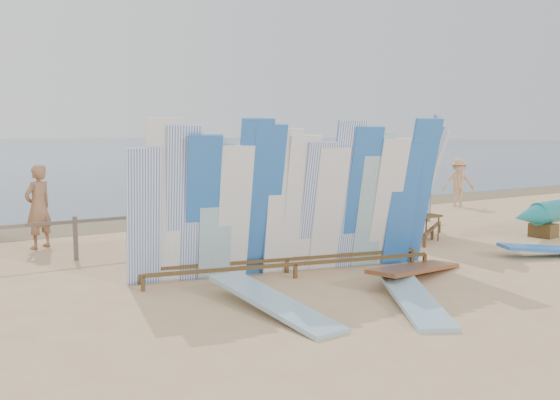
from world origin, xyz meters
TOP-DOWN VIEW (x-y plane):
  - ground at (0.00, 0.00)m, footprint 160.00×160.00m
  - wet_sand_strip at (0.00, 7.20)m, footprint 40.00×2.60m
  - fence at (0.00, 3.00)m, footprint 12.08×0.08m
  - main_surfboard_rack at (-0.96, -0.39)m, footprint 5.79×1.97m
  - side_surfboard_rack at (3.79, 1.05)m, footprint 2.56×2.09m
  - vendor_table at (3.58, 0.83)m, footprint 0.77×0.54m
  - flat_board_c at (0.82, -1.74)m, footprint 2.72×1.45m
  - flat_board_a at (-2.40, -2.11)m, footprint 0.77×2.73m
  - flat_board_b at (-0.38, -2.87)m, footprint 1.79×2.64m
  - beach_chair_left at (0.20, 3.71)m, footprint 0.62×0.64m
  - beach_chair_right at (1.53, 3.82)m, footprint 0.70×0.72m
  - stroller at (2.05, 3.94)m, footprint 0.73×0.84m
  - beachgoer_extra_0 at (9.42, 4.93)m, footprint 1.13×1.06m
  - beachgoer_4 at (0.57, 4.91)m, footprint 0.81×0.97m
  - beachgoer_8 at (4.30, 3.77)m, footprint 0.87×0.89m
  - beachgoer_6 at (0.61, 5.21)m, footprint 0.53×0.82m
  - beachgoer_1 at (-4.40, 4.73)m, footprint 0.78×0.69m
  - beachgoer_10 at (5.26, 4.21)m, footprint 1.14×0.68m
  - beachgoer_7 at (2.29, 5.09)m, footprint 0.60×0.74m

SIDE VIEW (x-z plane):
  - ground at x=0.00m, z-range 0.00..0.00m
  - wet_sand_strip at x=0.00m, z-range -0.01..0.01m
  - flat_board_c at x=0.82m, z-range -0.18..0.18m
  - flat_board_a at x=-2.40m, z-range -0.16..0.16m
  - flat_board_b at x=-0.38m, z-range -0.13..0.13m
  - beach_chair_right at x=1.53m, z-range -0.19..0.73m
  - beach_chair_left at x=0.20m, z-range -0.19..0.73m
  - vendor_table at x=3.58m, z-range -0.17..0.85m
  - stroller at x=2.05m, z-range -0.09..0.87m
  - fence at x=0.00m, z-range 0.18..1.08m
  - beachgoer_6 at x=0.61m, z-range 0.00..1.53m
  - beachgoer_4 at x=0.57m, z-range 0.00..1.54m
  - beachgoer_extra_0 at x=9.42m, z-range 0.00..1.71m
  - beachgoer_8 at x=4.30m, z-range 0.00..1.74m
  - beachgoer_7 at x=2.29m, z-range 0.00..1.77m
  - beachgoer_10 at x=5.26m, z-range 0.00..1.82m
  - beachgoer_1 at x=-4.40m, z-range 0.00..1.89m
  - main_surfboard_rack at x=-0.96m, z-range -0.14..2.72m
  - side_surfboard_rack at x=3.79m, z-range -0.15..2.85m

